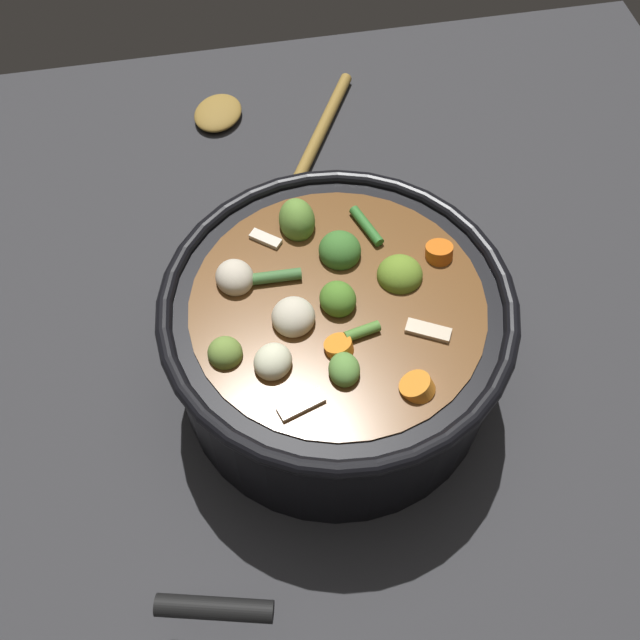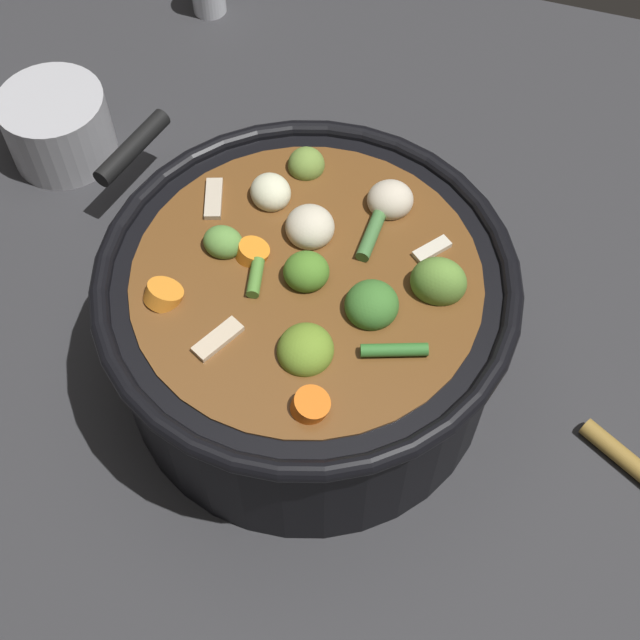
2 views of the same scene
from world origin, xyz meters
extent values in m
plane|color=#2D2D30|center=(0.00, 0.00, 0.00)|extent=(1.10, 1.10, 0.00)
cylinder|color=black|center=(0.00, 0.00, 0.07)|extent=(0.31, 0.31, 0.13)
torus|color=black|center=(0.00, 0.00, 0.13)|extent=(0.32, 0.32, 0.02)
cylinder|color=brown|center=(0.00, 0.00, 0.07)|extent=(0.26, 0.26, 0.13)
ellipsoid|color=#3D752E|center=(0.01, 0.05, 0.14)|extent=(0.05, 0.05, 0.03)
ellipsoid|color=olive|center=(0.06, 0.02, 0.14)|extent=(0.05, 0.05, 0.03)
ellipsoid|color=olive|center=(-0.10, -0.03, 0.14)|extent=(0.04, 0.04, 0.03)
ellipsoid|color=olive|center=(-0.02, 0.09, 0.14)|extent=(0.04, 0.04, 0.04)
ellipsoid|color=#5F9340|center=(-0.01, -0.07, 0.14)|extent=(0.03, 0.03, 0.02)
ellipsoid|color=#4D8129|center=(0.00, 0.00, 0.14)|extent=(0.04, 0.04, 0.03)
cylinder|color=orange|center=(-0.01, -0.05, 0.14)|extent=(0.04, 0.04, 0.02)
cylinder|color=orange|center=(0.05, -0.09, 0.14)|extent=(0.04, 0.04, 0.02)
cylinder|color=orange|center=(0.10, 0.04, 0.14)|extent=(0.03, 0.03, 0.02)
ellipsoid|color=beige|center=(-0.04, -0.01, 0.14)|extent=(0.05, 0.05, 0.03)
ellipsoid|color=beige|center=(-0.09, 0.04, 0.14)|extent=(0.04, 0.05, 0.03)
ellipsoid|color=beige|center=(-0.07, -0.05, 0.14)|extent=(0.05, 0.05, 0.03)
cylinder|color=#33732E|center=(0.04, 0.08, 0.14)|extent=(0.02, 0.05, 0.01)
cylinder|color=#508534|center=(0.01, -0.03, 0.14)|extent=(0.03, 0.02, 0.01)
cylinder|color=#41723A|center=(-0.05, 0.04, 0.14)|extent=(0.05, 0.01, 0.01)
cube|color=beige|center=(-0.05, -0.09, 0.14)|extent=(0.04, 0.02, 0.01)
cube|color=beige|center=(-0.05, 0.08, 0.14)|extent=(0.03, 0.03, 0.01)
cube|color=beige|center=(0.07, -0.04, 0.14)|extent=(0.04, 0.03, 0.01)
cylinder|color=#ADADB2|center=(-0.17, -0.31, 0.04)|extent=(0.10, 0.10, 0.07)
cylinder|color=black|center=(-0.14, -0.22, 0.06)|extent=(0.10, 0.04, 0.02)
camera|label=1|loc=(-0.08, -0.36, 0.68)|focal=41.97mm
camera|label=2|loc=(0.36, 0.12, 0.68)|focal=49.90mm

